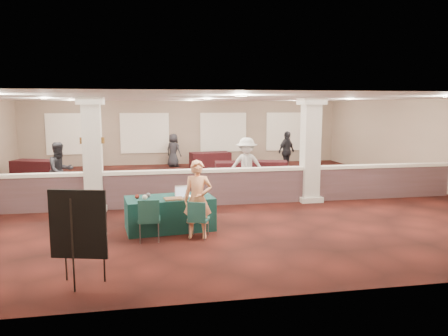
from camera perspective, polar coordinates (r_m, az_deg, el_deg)
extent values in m
plane|color=#421610|center=(14.69, -2.14, -3.52)|extent=(16.00, 16.00, 0.00)
cube|color=#86715D|center=(22.38, -5.16, 4.62)|extent=(16.00, 0.04, 3.20)
cube|color=#86715D|center=(6.72, 7.80, -3.75)|extent=(16.00, 0.04, 3.20)
cube|color=#86715D|center=(17.50, 24.75, 2.91)|extent=(0.04, 16.00, 3.20)
cube|color=silver|center=(14.39, -2.21, 9.06)|extent=(16.00, 16.00, 0.02)
cube|color=#513636|center=(13.14, -1.20, -2.69)|extent=(15.60, 0.20, 1.00)
cube|color=white|center=(13.05, -1.21, -0.32)|extent=(15.60, 0.28, 0.10)
cube|color=beige|center=(12.89, -16.77, 1.69)|extent=(0.50, 0.50, 3.20)
cube|color=beige|center=(13.14, -16.49, -4.91)|extent=(0.70, 0.70, 0.16)
cube|color=beige|center=(12.81, -17.05, 8.37)|extent=(0.72, 0.72, 0.20)
cube|color=beige|center=(13.78, 11.20, 2.28)|extent=(0.50, 0.50, 3.20)
cube|color=beige|center=(14.02, 11.03, -3.91)|extent=(0.70, 0.70, 0.16)
cube|color=beige|center=(13.71, 11.37, 8.53)|extent=(0.72, 0.72, 0.20)
cylinder|color=brown|center=(12.89, -18.08, 3.42)|extent=(0.12, 0.12, 0.18)
cylinder|color=#F0E7CC|center=(12.89, -18.08, 3.42)|extent=(0.09, 0.09, 0.10)
cylinder|color=brown|center=(12.82, -15.60, 3.50)|extent=(0.12, 0.12, 0.18)
cylinder|color=#F0E7CC|center=(12.82, -15.60, 3.50)|extent=(0.09, 0.09, 0.10)
cube|color=#0E3431|center=(10.66, -7.10, -5.90)|extent=(2.18, 1.27, 0.79)
cube|color=#215E62|center=(9.96, -3.31, -6.72)|extent=(0.56, 0.56, 0.06)
cube|color=#215E62|center=(9.72, -3.62, -5.69)|extent=(0.40, 0.20, 0.41)
cylinder|color=slate|center=(9.90, -4.57, -8.17)|extent=(0.03, 0.03, 0.39)
cylinder|color=slate|center=(9.81, -2.56, -8.31)|extent=(0.03, 0.03, 0.39)
cylinder|color=slate|center=(10.23, -4.02, -7.63)|extent=(0.03, 0.03, 0.39)
cylinder|color=slate|center=(10.14, -2.07, -7.75)|extent=(0.03, 0.03, 0.39)
cube|color=#215E62|center=(9.87, -9.75, -6.67)|extent=(0.50, 0.50, 0.06)
cube|color=#215E62|center=(9.59, -9.81, -5.49)|extent=(0.46, 0.07, 0.46)
cylinder|color=slate|center=(9.75, -10.92, -8.41)|extent=(0.03, 0.03, 0.44)
cylinder|color=slate|center=(9.74, -8.55, -8.37)|extent=(0.03, 0.03, 0.44)
cylinder|color=slate|center=(10.13, -10.83, -7.77)|extent=(0.03, 0.03, 0.44)
cylinder|color=slate|center=(10.12, -8.56, -7.73)|extent=(0.03, 0.03, 0.44)
cube|color=black|center=(7.57, -18.54, -7.00)|extent=(0.94, 0.30, 1.15)
cylinder|color=black|center=(7.96, -20.09, -8.47)|extent=(0.04, 0.04, 1.53)
cylinder|color=black|center=(7.71, -15.50, -8.81)|extent=(0.04, 0.04, 1.53)
cylinder|color=black|center=(7.44, -19.17, -9.61)|extent=(0.04, 0.04, 1.53)
imported|color=#F7B26B|center=(9.86, -3.45, -4.10)|extent=(0.72, 0.56, 1.77)
cube|color=black|center=(15.20, -14.03, -2.03)|extent=(1.86, 1.22, 0.70)
cube|color=black|center=(17.83, 1.62, -0.30)|extent=(1.80, 1.02, 0.70)
cube|color=black|center=(15.60, 8.55, -1.42)|extent=(2.07, 1.20, 0.80)
cube|color=black|center=(19.71, -23.36, -0.10)|extent=(2.00, 1.44, 0.73)
cube|color=black|center=(20.88, -1.82, 1.03)|extent=(1.96, 1.14, 0.76)
cube|color=black|center=(18.35, 5.63, -0.13)|extent=(1.82, 1.22, 0.67)
imported|color=black|center=(14.82, -20.60, -0.35)|extent=(0.98, 0.94, 1.83)
imported|color=#B8B8B4|center=(14.78, 2.96, 0.29)|extent=(1.33, 0.91, 1.91)
imported|color=black|center=(19.80, 8.17, 2.13)|extent=(1.17, 1.05, 1.84)
imported|color=black|center=(21.39, -6.62, 2.31)|extent=(0.89, 0.84, 1.62)
cube|color=silver|center=(10.58, -5.34, -3.72)|extent=(0.39, 0.29, 0.02)
cube|color=silver|center=(10.68, -5.49, -2.90)|extent=(0.36, 0.06, 0.24)
cube|color=#AEBBD1|center=(10.67, -5.48, -3.00)|extent=(0.32, 0.04, 0.21)
cube|color=#AE5A1B|center=(10.32, -6.57, -4.01)|extent=(0.47, 0.38, 0.03)
sphere|color=beige|center=(10.37, -10.30, -3.78)|extent=(0.12, 0.12, 0.12)
sphere|color=maroon|center=(10.51, -11.29, -3.67)|extent=(0.11, 0.11, 0.11)
sphere|color=#515056|center=(10.62, -9.88, -3.51)|extent=(0.11, 0.11, 0.11)
cube|color=red|center=(10.43, -3.00, -3.89)|extent=(0.13, 0.05, 0.01)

